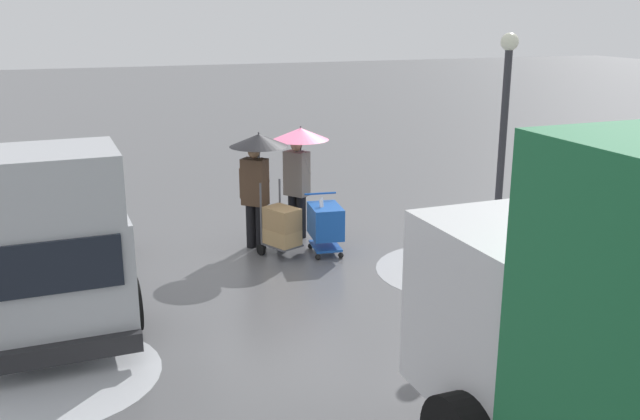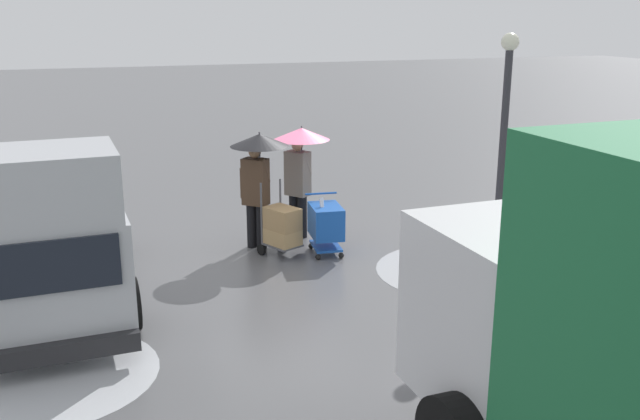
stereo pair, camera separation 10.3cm
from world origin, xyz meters
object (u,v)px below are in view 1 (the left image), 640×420
at_px(cargo_van_parked_right, 45,227).
at_px(shopping_cart_vendor, 325,223).
at_px(pedestrian_pink_side, 299,156).
at_px(hand_dolly_boxes, 282,227).
at_px(pedestrian_black_side, 257,163).
at_px(street_lamp, 503,128).

height_order(cargo_van_parked_right, shopping_cart_vendor, cargo_van_parked_right).
distance_m(shopping_cart_vendor, pedestrian_pink_side, 1.48).
xyz_separation_m(hand_dolly_boxes, pedestrian_pink_side, (-0.63, -0.94, 1.05)).
relative_size(cargo_van_parked_right, pedestrian_black_side, 2.52).
height_order(cargo_van_parked_right, pedestrian_black_side, cargo_van_parked_right).
distance_m(pedestrian_pink_side, street_lamp, 3.81).
distance_m(cargo_van_parked_right, street_lamp, 7.18).
distance_m(pedestrian_pink_side, pedestrian_black_side, 0.98).
bearing_deg(pedestrian_pink_side, hand_dolly_boxes, 56.13).
bearing_deg(shopping_cart_vendor, pedestrian_black_side, -32.88).
bearing_deg(cargo_van_parked_right, hand_dolly_boxes, -167.04).
distance_m(hand_dolly_boxes, street_lamp, 4.10).
bearing_deg(street_lamp, cargo_van_parked_right, -6.96).
xyz_separation_m(cargo_van_parked_right, pedestrian_black_side, (-3.53, -1.43, 0.41)).
xyz_separation_m(pedestrian_pink_side, pedestrian_black_side, (0.90, 0.39, 0.00)).
distance_m(cargo_van_parked_right, shopping_cart_vendor, 4.68).
height_order(cargo_van_parked_right, hand_dolly_boxes, cargo_van_parked_right).
bearing_deg(shopping_cart_vendor, hand_dolly_boxes, -8.98).
distance_m(cargo_van_parked_right, pedestrian_black_side, 3.83).
bearing_deg(pedestrian_black_side, street_lamp, 146.82).
relative_size(pedestrian_pink_side, street_lamp, 0.56).
height_order(hand_dolly_boxes, pedestrian_black_side, pedestrian_black_side).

